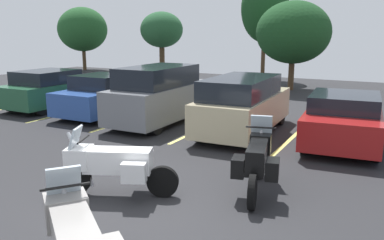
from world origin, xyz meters
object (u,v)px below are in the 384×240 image
(motorcycle_third, at_px, (74,240))
(car_blue, at_px, (108,95))
(motorcycle_second, at_px, (258,159))
(car_green, at_px, (53,89))
(motorcycle_touring, at_px, (113,164))
(car_champagne, at_px, (243,105))
(car_grey, at_px, (160,95))
(car_red, at_px, (344,118))

(motorcycle_third, height_order, car_blue, car_blue)
(motorcycle_second, distance_m, car_green, 11.35)
(motorcycle_touring, relative_size, car_champagne, 0.46)
(car_grey, height_order, car_champagne, car_grey)
(motorcycle_third, height_order, car_green, car_green)
(motorcycle_second, xyz_separation_m, car_blue, (-7.45, 4.55, 0.08))
(motorcycle_touring, bearing_deg, car_grey, 114.08)
(motorcycle_third, xyz_separation_m, car_grey, (-4.02, 8.31, 0.31))
(motorcycle_touring, xyz_separation_m, car_blue, (-5.10, 6.07, 0.09))
(motorcycle_second, relative_size, car_green, 0.51)
(motorcycle_second, relative_size, motorcycle_third, 1.20)
(motorcycle_second, height_order, car_red, car_red)
(motorcycle_touring, height_order, car_blue, car_blue)
(motorcycle_touring, xyz_separation_m, car_grey, (-2.59, 5.79, 0.33))
(motorcycle_second, bearing_deg, car_red, 77.56)
(motorcycle_touring, bearing_deg, car_red, 61.06)
(motorcycle_third, bearing_deg, car_blue, 127.24)
(car_grey, bearing_deg, car_green, 176.29)
(car_champagne, xyz_separation_m, car_red, (2.89, 0.34, -0.18))
(motorcycle_second, bearing_deg, car_blue, 148.56)
(car_champagne, height_order, car_red, car_champagne)
(motorcycle_touring, relative_size, car_grey, 0.47)
(car_green, distance_m, car_red, 11.36)
(motorcycle_second, xyz_separation_m, motorcycle_third, (-0.91, -4.04, 0.01))
(motorcycle_touring, relative_size, motorcycle_second, 0.97)
(car_champagne, bearing_deg, motorcycle_touring, -94.61)
(car_green, bearing_deg, motorcycle_second, -24.05)
(car_green, bearing_deg, car_champagne, -2.85)
(motorcycle_third, bearing_deg, car_champagne, 96.72)
(motorcycle_touring, xyz_separation_m, car_red, (3.35, 6.05, 0.08))
(motorcycle_third, xyz_separation_m, car_champagne, (-0.97, 8.24, 0.24))
(car_blue, bearing_deg, car_champagne, -3.63)
(motorcycle_touring, bearing_deg, motorcycle_third, -60.43)
(car_blue, relative_size, car_grey, 0.95)
(motorcycle_second, relative_size, car_blue, 0.51)
(motorcycle_third, xyz_separation_m, car_blue, (-6.53, 8.59, 0.07))
(motorcycle_third, relative_size, car_champagne, 0.40)
(motorcycle_second, xyz_separation_m, car_red, (1.00, 4.54, 0.06))
(motorcycle_second, xyz_separation_m, car_champagne, (-1.89, 4.20, 0.25))
(motorcycle_third, distance_m, car_champagne, 8.30)
(motorcycle_third, bearing_deg, car_red, 77.41)
(motorcycle_touring, relative_size, car_red, 0.45)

